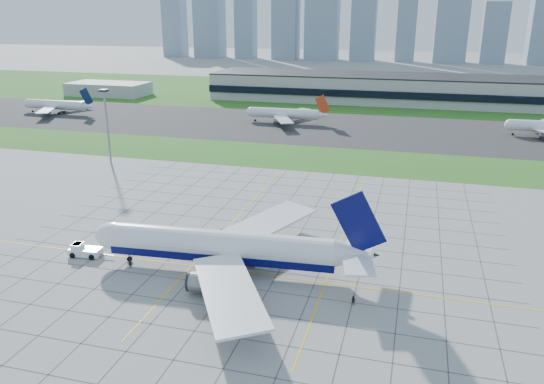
# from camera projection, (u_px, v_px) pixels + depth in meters

# --- Properties ---
(ground) EXTENTS (1400.00, 1400.00, 0.00)m
(ground) POSITION_uv_depth(u_px,v_px,m) (241.00, 267.00, 109.26)
(ground) COLOR #9C9C97
(ground) RESTS_ON ground
(grass_median) EXTENTS (700.00, 35.00, 0.04)m
(grass_median) POSITION_uv_depth(u_px,v_px,m) (320.00, 159.00, 191.50)
(grass_median) COLOR #26661D
(grass_median) RESTS_ON ground
(asphalt_taxiway) EXTENTS (700.00, 75.00, 0.04)m
(asphalt_taxiway) POSITION_uv_depth(u_px,v_px,m) (342.00, 128.00, 241.76)
(asphalt_taxiway) COLOR #383838
(asphalt_taxiway) RESTS_ON ground
(grass_far) EXTENTS (700.00, 145.00, 0.04)m
(grass_far) POSITION_uv_depth(u_px,v_px,m) (367.00, 95.00, 342.28)
(grass_far) COLOR #26661D
(grass_far) RESTS_ON ground
(apron_markings) EXTENTS (120.00, 130.00, 0.03)m
(apron_markings) POSITION_uv_depth(u_px,v_px,m) (258.00, 246.00, 119.28)
(apron_markings) COLOR #474744
(apron_markings) RESTS_ON ground
(terminal) EXTENTS (260.00, 43.00, 15.80)m
(terminal) POSITION_uv_depth(u_px,v_px,m) (433.00, 90.00, 306.75)
(terminal) COLOR #B7B7B2
(terminal) RESTS_ON ground
(service_block) EXTENTS (50.00, 25.00, 8.00)m
(service_block) POSITION_uv_depth(u_px,v_px,m) (109.00, 89.00, 340.11)
(service_block) COLOR #B7B7B2
(service_block) RESTS_ON ground
(light_mast) EXTENTS (2.50, 2.50, 25.60)m
(light_mast) POSITION_uv_depth(u_px,v_px,m) (106.00, 117.00, 181.09)
(light_mast) COLOR gray
(light_mast) RESTS_ON ground
(city_skyline) EXTENTS (523.00, 32.40, 160.00)m
(city_skyline) POSITION_uv_depth(u_px,v_px,m) (387.00, 5.00, 567.80)
(city_skyline) COLOR #7F94A6
(city_skyline) RESTS_ON ground
(airliner) EXTENTS (60.06, 60.70, 18.90)m
(airliner) POSITION_uv_depth(u_px,v_px,m) (224.00, 247.00, 106.48)
(airliner) COLOR white
(airliner) RESTS_ON ground
(pushback_tug) EXTENTS (9.93, 3.85, 2.74)m
(pushback_tug) POSITION_uv_depth(u_px,v_px,m) (84.00, 251.00, 114.18)
(pushback_tug) COLOR white
(pushback_tug) RESTS_ON ground
(crew_near) EXTENTS (0.69, 0.83, 1.96)m
(crew_near) POSITION_uv_depth(u_px,v_px,m) (130.00, 263.00, 108.96)
(crew_near) COLOR black
(crew_near) RESTS_ON ground
(crew_far) EXTENTS (1.06, 0.95, 1.80)m
(crew_far) POSITION_uv_depth(u_px,v_px,m) (353.00, 301.00, 94.86)
(crew_far) COLOR black
(crew_far) RESTS_ON ground
(distant_jet_0) EXTENTS (39.41, 42.66, 14.08)m
(distant_jet_0) POSITION_uv_depth(u_px,v_px,m) (57.00, 105.00, 277.27)
(distant_jet_0) COLOR white
(distant_jet_0) RESTS_ON ground
(distant_jet_1) EXTENTS (38.58, 42.66, 14.08)m
(distant_jet_1) POSITION_uv_depth(u_px,v_px,m) (286.00, 113.00, 253.42)
(distant_jet_1) COLOR white
(distant_jet_1) RESTS_ON ground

